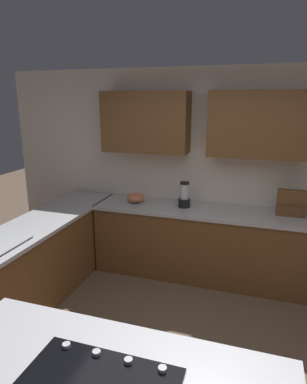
# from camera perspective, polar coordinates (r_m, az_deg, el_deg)

# --- Properties ---
(ground_plane) EXTENTS (14.00, 14.00, 0.00)m
(ground_plane) POSITION_cam_1_polar(r_m,az_deg,el_deg) (3.13, 4.86, -29.28)
(ground_plane) COLOR brown
(wall_back) EXTENTS (6.00, 0.44, 2.60)m
(wall_back) POSITION_cam_1_polar(r_m,az_deg,el_deg) (4.32, 10.51, 5.40)
(wall_back) COLOR silver
(wall_back) RESTS_ON ground
(lower_cabinets_back) EXTENTS (2.80, 0.60, 0.86)m
(lower_cabinets_back) POSITION_cam_1_polar(r_m,az_deg,el_deg) (4.32, 8.91, -8.97)
(lower_cabinets_back) COLOR brown
(lower_cabinets_back) RESTS_ON ground
(countertop_back) EXTENTS (2.84, 0.64, 0.04)m
(countertop_back) POSITION_cam_1_polar(r_m,az_deg,el_deg) (4.16, 9.16, -3.31)
(countertop_back) COLOR #B2B2B7
(countertop_back) RESTS_ON lower_cabinets_back
(lower_cabinets_side) EXTENTS (0.60, 2.90, 0.86)m
(lower_cabinets_side) POSITION_cam_1_polar(r_m,az_deg,el_deg) (3.97, -20.09, -12.07)
(lower_cabinets_side) COLOR brown
(lower_cabinets_side) RESTS_ON ground
(countertop_side) EXTENTS (0.64, 2.94, 0.04)m
(countertop_side) POSITION_cam_1_polar(r_m,az_deg,el_deg) (3.79, -20.71, -6.00)
(countertop_side) COLOR #B2B2B7
(countertop_side) RESTS_ON lower_cabinets_side
(blender) EXTENTS (0.15, 0.15, 0.32)m
(blender) POSITION_cam_1_polar(r_m,az_deg,el_deg) (4.19, 5.28, -0.74)
(blender) COLOR black
(blender) RESTS_ON countertop_back
(mixing_bowl) EXTENTS (0.24, 0.24, 0.13)m
(mixing_bowl) POSITION_cam_1_polar(r_m,az_deg,el_deg) (4.39, -3.04, -0.93)
(mixing_bowl) COLOR #CC724C
(mixing_bowl) RESTS_ON countertop_back
(spice_rack) EXTENTS (0.32, 0.11, 0.31)m
(spice_rack) POSITION_cam_1_polar(r_m,az_deg,el_deg) (4.16, 22.47, -1.76)
(spice_rack) COLOR brown
(spice_rack) RESTS_ON countertop_back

